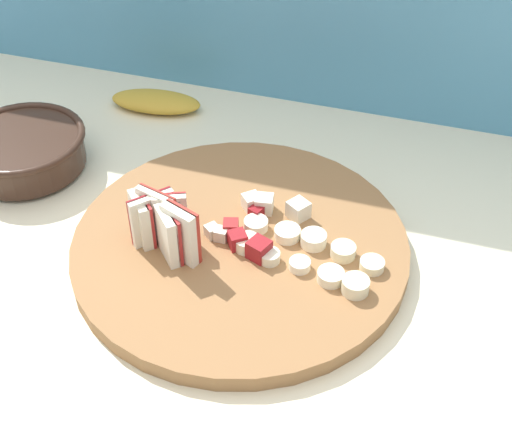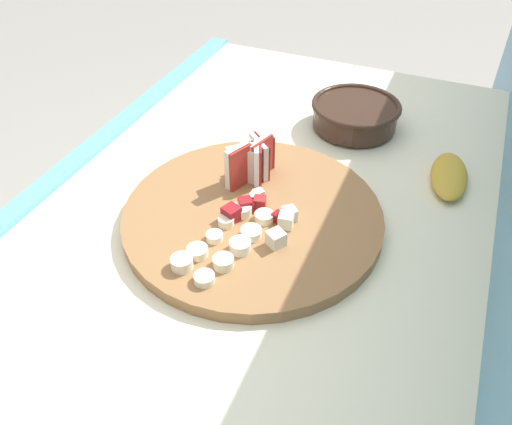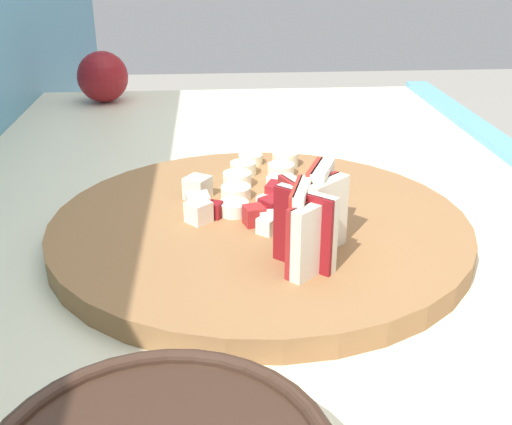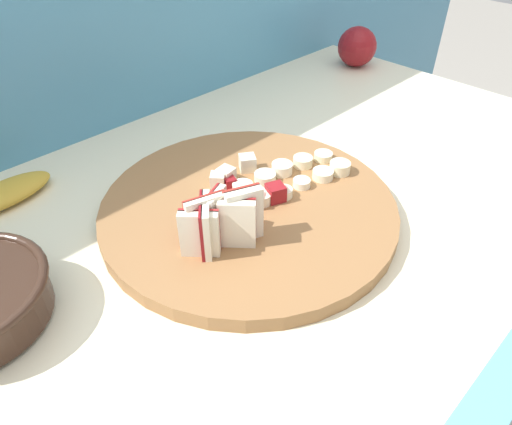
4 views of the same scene
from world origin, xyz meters
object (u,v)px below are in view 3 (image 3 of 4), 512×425
Objects in this scene: cutting_board at (260,228)px; whole_apple at (103,77)px; banana_slice_rows at (259,180)px; apple_wedge_fan at (309,221)px; apple_dice_pile at (237,204)px.

whole_apple is (0.54, 0.22, 0.03)m from cutting_board.
banana_slice_rows is at bearing -4.52° from cutting_board.
apple_wedge_fan is 0.66m from whole_apple.
banana_slice_rows reaches higher than cutting_board.
banana_slice_rows is (0.07, -0.03, -0.00)m from apple_dice_pile.
apple_wedge_fan is 0.87× the size of apple_dice_pile.
cutting_board is at bearing -158.05° from whole_apple.
apple_dice_pile is at bearing 158.74° from banana_slice_rows.
apple_dice_pile is (0.09, 0.05, -0.02)m from apple_wedge_fan.
apple_wedge_fan is at bearing -149.23° from apple_dice_pile.
apple_wedge_fan is at bearing -170.53° from banana_slice_rows.
banana_slice_rows is at bearing -21.26° from apple_dice_pile.
whole_apple is (0.61, 0.25, -0.01)m from apple_wedge_fan.
cutting_board is 0.09m from apple_wedge_fan.
banana_slice_rows is at bearing -153.97° from whole_apple.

